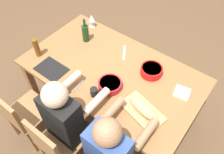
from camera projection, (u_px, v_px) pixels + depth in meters
ground_plane at (112, 108)px, 2.93m from camera, size 8.00×8.00×0.00m
dining_table at (112, 75)px, 2.42m from camera, size 1.84×1.07×0.74m
chair_far_center at (56, 143)px, 2.12m from camera, size 0.40×0.40×0.85m
diner_far_center at (67, 118)px, 2.05m from camera, size 0.41×0.53×1.20m
diner_far_left at (111, 151)px, 1.85m from camera, size 0.41×0.53×1.20m
chair_far_right at (21, 114)px, 2.32m from camera, size 0.40×0.40×0.85m
serving_bowl_salad at (151, 70)px, 2.29m from camera, size 0.22×0.22×0.08m
serving_bowl_pasta at (110, 85)px, 2.19m from camera, size 0.23×0.23×0.07m
cutting_board at (142, 111)px, 2.03m from camera, size 0.44×0.31×0.02m
bread_loaf at (143, 108)px, 1.99m from camera, size 0.34×0.18×0.09m
wine_bottle at (85, 33)px, 2.58m from camera, size 0.08×0.08×0.29m
beer_bottle at (37, 48)px, 2.42m from camera, size 0.06×0.06×0.22m
wine_glass at (92, 19)px, 2.74m from camera, size 0.08×0.08×0.17m
cup_far_center at (94, 92)px, 2.12m from camera, size 0.07×0.07×0.09m
fork_far_center at (77, 86)px, 2.22m from camera, size 0.02×0.17×0.01m
placemat_far_right at (51, 69)px, 2.36m from camera, size 0.32×0.23×0.01m
carving_knife at (124, 53)px, 2.52m from camera, size 0.14×0.21×0.01m
napkin_stack at (182, 93)px, 2.16m from camera, size 0.16×0.16×0.02m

